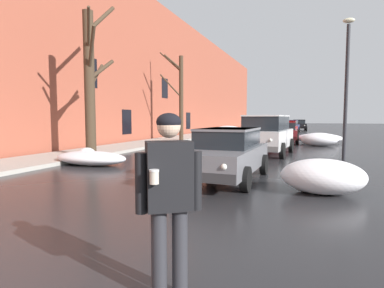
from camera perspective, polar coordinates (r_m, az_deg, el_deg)
left_sidewalk_slab at (r=22.42m, az=-5.67°, el=0.47°), size 2.74×80.00×0.14m
brick_townhouse_facade at (r=23.52m, az=-9.99°, el=13.43°), size 0.63×80.00×10.63m
snow_bank_near_corner_left at (r=12.31m, az=-17.48°, el=-2.34°), size 2.82×1.38×0.60m
snow_bank_along_left_kerb at (r=7.89m, az=21.73°, el=-5.37°), size 1.83×1.27×0.79m
snow_bank_mid_block_left at (r=32.63m, az=6.49°, el=2.41°), size 2.89×1.31×0.89m
snow_bank_near_corner_right at (r=20.94m, az=21.42°, el=0.75°), size 2.17×1.40×0.80m
snow_bank_along_right_kerb at (r=29.21m, az=4.71°, el=1.84°), size 2.58×1.41×0.57m
snow_bank_far_right_pile at (r=23.04m, az=21.49°, el=0.92°), size 2.93×1.32×0.66m
bare_tree_second_along_sidewalk at (r=14.13m, az=-17.38°, el=10.90°), size 1.95×3.35×6.79m
bare_tree_mid_block at (r=22.66m, az=-2.10°, el=8.42°), size 2.02×1.55×6.41m
sedan_grey_approaching_near_lane at (r=8.98m, az=6.18°, el=-1.50°), size 1.91×4.18×1.42m
suv_white_parked_kerbside_close at (r=15.42m, az=13.02°, el=1.88°), size 2.30×4.62×1.82m
sedan_maroon_parked_kerbside_mid at (r=23.06m, az=15.83°, el=2.14°), size 2.15×4.42×1.42m
sedan_red_parked_far_down_block at (r=31.05m, az=16.37°, el=2.74°), size 2.01×4.33×1.42m
sedan_darkblue_queued_behind_truck at (r=38.17m, az=16.84°, el=3.06°), size 2.20×4.43×1.42m
sedan_black_at_far_intersection at (r=45.82m, az=18.37°, el=3.27°), size 2.15×4.10×1.42m
pedestrian_with_coffee at (r=3.05m, az=-4.07°, el=-8.24°), size 0.58×0.52×1.76m
street_lamp_post at (r=14.43m, az=25.61°, el=9.96°), size 0.44×0.24×5.60m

